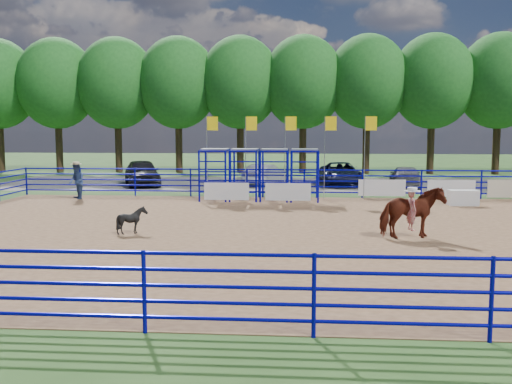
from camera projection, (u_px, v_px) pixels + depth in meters
The scene contains 14 objects.
ground at pixel (306, 233), 19.87m from camera, with size 120.00×120.00×0.00m, color #345823.
arena_dirt at pixel (306, 232), 19.87m from camera, with size 30.00×20.00×0.02m, color brown.
gravel_strip at pixel (303, 184), 36.72m from camera, with size 40.00×10.00×0.01m, color slate.
announcer_table at pixel (463, 198), 26.66m from camera, with size 1.35×0.63×0.72m, color silver.
horse_and_rider at pixel (412, 211), 18.66m from camera, with size 2.19×1.39×2.34m.
calf at pixel (132, 220), 19.53m from camera, with size 0.76×0.85×0.94m, color black.
spectator_cowboy at pixel (77, 181), 28.96m from camera, with size 1.08×1.12×1.87m.
car_a at pixel (142, 172), 35.82m from camera, with size 1.94×4.82×1.64m, color black.
car_b at pixel (264, 174), 36.32m from camera, with size 1.38×3.96×1.31m, color gray.
car_c at pixel (340, 174), 36.18m from camera, with size 2.37×5.14×1.43m, color #151834.
car_d at pixel (405, 177), 34.66m from camera, with size 1.78×4.38×1.27m, color slate.
perimeter_fence at pixel (307, 211), 19.79m from camera, with size 30.10×20.10×1.50m.
chute_assembly at pixel (267, 175), 28.63m from camera, with size 19.32×2.41×4.20m.
treeline at pixel (303, 78), 44.78m from camera, with size 56.40×6.40×11.24m.
Camera 1 is at (-0.28, -19.66, 3.66)m, focal length 40.00 mm.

